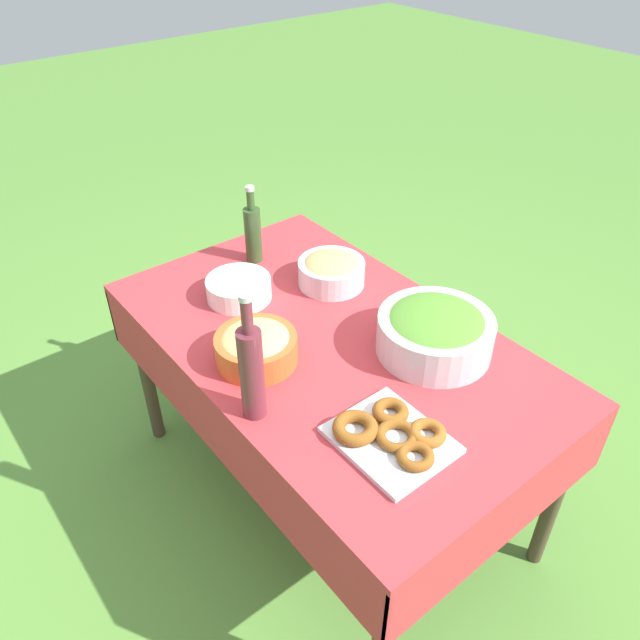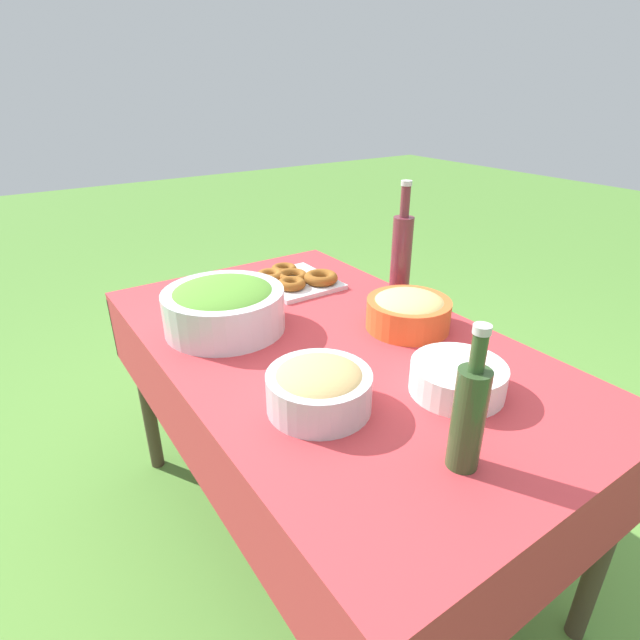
% 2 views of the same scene
% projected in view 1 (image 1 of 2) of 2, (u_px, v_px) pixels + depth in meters
% --- Properties ---
extents(ground_plane, '(14.00, 14.00, 0.00)m').
position_uv_depth(ground_plane, '(328.00, 489.00, 2.37)').
color(ground_plane, '#568C38').
extents(picnic_table, '(1.44, 0.86, 0.74)m').
position_uv_depth(picnic_table, '(330.00, 361.00, 1.99)').
color(picnic_table, '#B73338').
rests_on(picnic_table, ground_plane).
extents(salad_bowl, '(0.35, 0.35, 0.14)m').
position_uv_depth(salad_bowl, '(435.00, 331.00, 1.84)').
color(salad_bowl, silver).
rests_on(salad_bowl, picnic_table).
extents(pasta_bowl, '(0.24, 0.24, 0.11)m').
position_uv_depth(pasta_bowl, '(256.00, 346.00, 1.81)').
color(pasta_bowl, '#E05B28').
rests_on(pasta_bowl, picnic_table).
extents(donut_platter, '(0.29, 0.26, 0.05)m').
position_uv_depth(donut_platter, '(391.00, 435.00, 1.58)').
color(donut_platter, silver).
rests_on(donut_platter, picnic_table).
extents(plate_stack, '(0.22, 0.22, 0.07)m').
position_uv_depth(plate_stack, '(239.00, 289.00, 2.09)').
color(plate_stack, white).
rests_on(plate_stack, picnic_table).
extents(olive_oil_bottle, '(0.06, 0.06, 0.29)m').
position_uv_depth(olive_oil_bottle, '(253.00, 232.00, 2.24)').
color(olive_oil_bottle, '#2D4723').
rests_on(olive_oil_bottle, picnic_table).
extents(wine_bottle, '(0.07, 0.07, 0.38)m').
position_uv_depth(wine_bottle, '(251.00, 370.00, 1.58)').
color(wine_bottle, maroon).
rests_on(wine_bottle, picnic_table).
extents(bread_bowl, '(0.23, 0.23, 0.11)m').
position_uv_depth(bread_bowl, '(331.00, 270.00, 2.15)').
color(bread_bowl, silver).
rests_on(bread_bowl, picnic_table).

